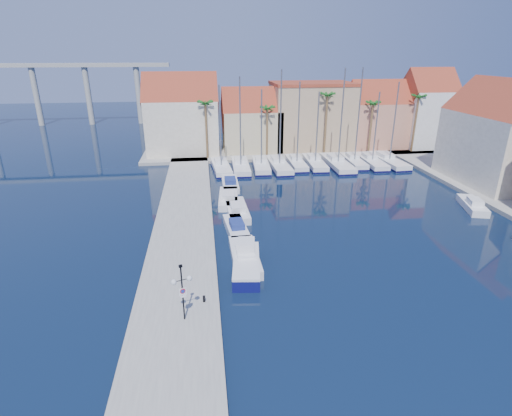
{
  "coord_description": "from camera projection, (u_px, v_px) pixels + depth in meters",
  "views": [
    {
      "loc": [
        -6.55,
        -23.48,
        17.02
      ],
      "look_at": [
        -1.86,
        11.89,
        3.0
      ],
      "focal_mm": 28.0,
      "sensor_mm": 36.0,
      "label": 1
    }
  ],
  "objects": [
    {
      "name": "sailboat_8",
      "position": [
        371.0,
        161.0,
        64.14
      ],
      "size": [
        2.88,
        9.71,
        11.41
      ],
      "rotation": [
        0.0,
        0.0,
        -0.03
      ],
      "color": "white",
      "rests_on": "ground"
    },
    {
      "name": "viaduct",
      "position": [
        64.0,
        82.0,
        95.8
      ],
      "size": [
        48.0,
        2.2,
        14.45
      ],
      "color": "#9E9E99",
      "rests_on": "ground"
    },
    {
      "name": "motorboat_west_2",
      "position": [
        237.0,
        210.0,
        44.61
      ],
      "size": [
        2.42,
        6.96,
        1.4
      ],
      "rotation": [
        0.0,
        0.0,
        0.03
      ],
      "color": "white",
      "rests_on": "ground"
    },
    {
      "name": "ground",
      "position": [
        303.0,
        305.0,
        28.69
      ],
      "size": [
        260.0,
        260.0,
        0.0
      ],
      "primitive_type": "plane",
      "color": "black",
      "rests_on": "ground"
    },
    {
      "name": "building_3",
      "position": [
        376.0,
        117.0,
        72.97
      ],
      "size": [
        10.3,
        8.0,
        12.0
      ],
      "color": "tan",
      "rests_on": "shore_north"
    },
    {
      "name": "building_6",
      "position": [
        499.0,
        137.0,
        52.37
      ],
      "size": [
        9.0,
        14.3,
        13.5
      ],
      "color": "beige",
      "rests_on": "shore_east"
    },
    {
      "name": "building_2",
      "position": [
        311.0,
        115.0,
        72.28
      ],
      "size": [
        14.2,
        10.2,
        11.5
      ],
      "color": "tan",
      "rests_on": "shore_north"
    },
    {
      "name": "sailboat_7",
      "position": [
        353.0,
        161.0,
        64.18
      ],
      "size": [
        2.66,
        8.65,
        14.89
      ],
      "rotation": [
        0.0,
        0.0,
        -0.05
      ],
      "color": "white",
      "rests_on": "ground"
    },
    {
      "name": "palm_4",
      "position": [
        419.0,
        99.0,
        67.62
      ],
      "size": [
        2.6,
        2.6,
        10.65
      ],
      "color": "brown",
      "rests_on": "shore_north"
    },
    {
      "name": "sailboat_3",
      "position": [
        279.0,
        165.0,
        62.05
      ],
      "size": [
        2.81,
        9.97,
        14.71
      ],
      "rotation": [
        0.0,
        0.0,
        0.02
      ],
      "color": "white",
      "rests_on": "ground"
    },
    {
      "name": "palm_0",
      "position": [
        205.0,
        105.0,
        63.38
      ],
      "size": [
        2.6,
        2.6,
        10.15
      ],
      "color": "brown",
      "rests_on": "shore_north"
    },
    {
      "name": "motorboat_west_0",
      "position": [
        245.0,
        256.0,
        34.54
      ],
      "size": [
        2.32,
        7.0,
        1.4
      ],
      "rotation": [
        0.0,
        0.0,
        0.01
      ],
      "color": "white",
      "rests_on": "ground"
    },
    {
      "name": "sailboat_6",
      "position": [
        337.0,
        163.0,
        63.15
      ],
      "size": [
        2.94,
        10.87,
        14.85
      ],
      "rotation": [
        0.0,
        0.0,
        -0.01
      ],
      "color": "white",
      "rests_on": "ground"
    },
    {
      "name": "building_0",
      "position": [
        182.0,
        117.0,
        68.44
      ],
      "size": [
        12.3,
        9.0,
        13.5
      ],
      "color": "beige",
      "rests_on": "shore_north"
    },
    {
      "name": "motorboat_west_3",
      "position": [
        228.0,
        198.0,
        48.23
      ],
      "size": [
        2.78,
        7.1,
        1.4
      ],
      "rotation": [
        0.0,
        0.0,
        -0.08
      ],
      "color": "white",
      "rests_on": "ground"
    },
    {
      "name": "sailboat_5",
      "position": [
        315.0,
        162.0,
        63.47
      ],
      "size": [
        2.96,
        9.51,
        11.48
      ],
      "rotation": [
        0.0,
        0.0,
        -0.05
      ],
      "color": "white",
      "rests_on": "ground"
    },
    {
      "name": "bollard",
      "position": [
        204.0,
        299.0,
        28.17
      ],
      "size": [
        0.19,
        0.19,
        0.47
      ],
      "primitive_type": "cylinder",
      "color": "black",
      "rests_on": "quay_west"
    },
    {
      "name": "fishing_boat",
      "position": [
        246.0,
        262.0,
        33.02
      ],
      "size": [
        2.85,
        6.55,
        2.22
      ],
      "rotation": [
        0.0,
        0.0,
        -0.12
      ],
      "color": "#0E0F52",
      "rests_on": "ground"
    },
    {
      "name": "building_4",
      "position": [
        426.0,
        111.0,
        72.75
      ],
      "size": [
        8.3,
        8.0,
        14.0
      ],
      "color": "silver",
      "rests_on": "shore_north"
    },
    {
      "name": "sailboat_9",
      "position": [
        388.0,
        160.0,
        64.58
      ],
      "size": [
        3.29,
        10.49,
        12.8
      ],
      "rotation": [
        0.0,
        0.0,
        0.05
      ],
      "color": "white",
      "rests_on": "ground"
    },
    {
      "name": "motorboat_west_1",
      "position": [
        236.0,
        227.0,
        40.16
      ],
      "size": [
        2.36,
        5.97,
        1.4
      ],
      "rotation": [
        0.0,
        0.0,
        0.09
      ],
      "color": "white",
      "rests_on": "ground"
    },
    {
      "name": "quay_west",
      "position": [
        183.0,
        231.0,
        39.95
      ],
      "size": [
        6.0,
        77.0,
        0.5
      ],
      "primitive_type": "cube",
      "color": "gray",
      "rests_on": "ground"
    },
    {
      "name": "shore_north",
      "position": [
        294.0,
        148.0,
        74.11
      ],
      "size": [
        54.0,
        16.0,
        0.5
      ],
      "primitive_type": "cube",
      "color": "gray",
      "rests_on": "ground"
    },
    {
      "name": "sailboat_4",
      "position": [
        296.0,
        163.0,
        63.16
      ],
      "size": [
        2.49,
        8.62,
        12.94
      ],
      "rotation": [
        0.0,
        0.0,
        -0.03
      ],
      "color": "white",
      "rests_on": "ground"
    },
    {
      "name": "palm_2",
      "position": [
        327.0,
        97.0,
        65.49
      ],
      "size": [
        2.6,
        2.6,
        11.15
      ],
      "color": "brown",
      "rests_on": "shore_north"
    },
    {
      "name": "lamp_post",
      "position": [
        182.0,
        284.0,
        25.46
      ],
      "size": [
        1.34,
        0.7,
        4.1
      ],
      "rotation": [
        0.0,
        0.0,
        0.33
      ],
      "color": "black",
      "rests_on": "quay_west"
    },
    {
      "name": "motorboat_west_4",
      "position": [
        230.0,
        183.0,
        53.56
      ],
      "size": [
        2.14,
        6.47,
        1.4
      ],
      "rotation": [
        0.0,
        0.0,
        -0.01
      ],
      "color": "white",
      "rests_on": "ground"
    },
    {
      "name": "palm_1",
      "position": [
        267.0,
        110.0,
        64.95
      ],
      "size": [
        2.6,
        2.6,
        9.15
      ],
      "color": "brown",
      "rests_on": "shore_north"
    },
    {
      "name": "sailboat_2",
      "position": [
        261.0,
        165.0,
        61.92
      ],
      "size": [
        2.99,
        9.18,
        11.97
      ],
      "rotation": [
        0.0,
        0.0,
        -0.07
      ],
      "color": "white",
      "rests_on": "ground"
    },
    {
      "name": "building_1",
      "position": [
        251.0,
        123.0,
        70.36
      ],
      "size": [
        10.3,
        8.0,
        11.0
      ],
      "color": "#C0B087",
      "rests_on": "shore_north"
    },
    {
      "name": "motorboat_east_1",
      "position": [
        473.0,
        205.0,
        46.09
      ],
      "size": [
        3.47,
        6.14,
        1.4
      ],
      "rotation": [
        0.0,
        0.0,
        -0.29
      ],
      "color": "white",
      "rests_on": "ground"
    },
    {
      "name": "palm_3",
      "position": [
        373.0,
        105.0,
        66.99
      ],
      "size": [
        2.6,
        2.6,
        9.65
      ],
      "color": "brown",
      "rests_on": "shore_north"
    },
    {
      "name": "sailboat_1",
      "position": [
        241.0,
        166.0,
        61.41
      ],
      "size": [
        2.79,
        9.58,
        13.77
      ],
      "rotation": [
        0.0,
        0.0,
        -0.03
      ],
      "color": "white",
      "rests_on": "ground"
    },
    {
      "name": "sailboat_0",
      "position": [
        221.0,
        167.0,
        61.08
      ],
      "size": [
        3.07,
        9.45,
        12.64
      ],
      "rotation": [
        0.0,
        0.0,
        0.07
      ],
      "color": "white",
      "rests_on": "ground"
    }
  ]
}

